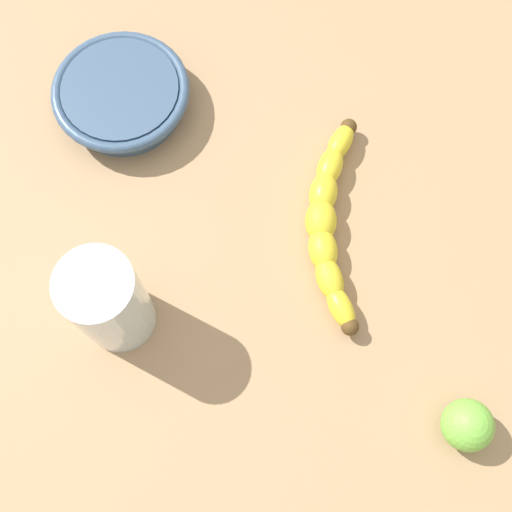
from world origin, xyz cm
name	(u,v)px	position (x,y,z in cm)	size (l,w,h in cm)	color
wooden_tabletop	(258,282)	(0.00, 0.00, 1.50)	(120.00, 120.00, 3.00)	tan
banana	(329,221)	(7.01, -5.84, 4.63)	(23.36, 7.93, 3.25)	yellow
smoothie_glass	(109,303)	(-7.10, 12.49, 8.99)	(7.02, 7.02, 12.55)	silver
ceramic_bowl	(122,95)	(16.29, 18.81, 5.25)	(14.94, 14.94, 3.72)	#3D5675
lime_fruit	(467,425)	(-10.31, -21.93, 5.43)	(4.86, 4.86, 4.86)	#75C142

